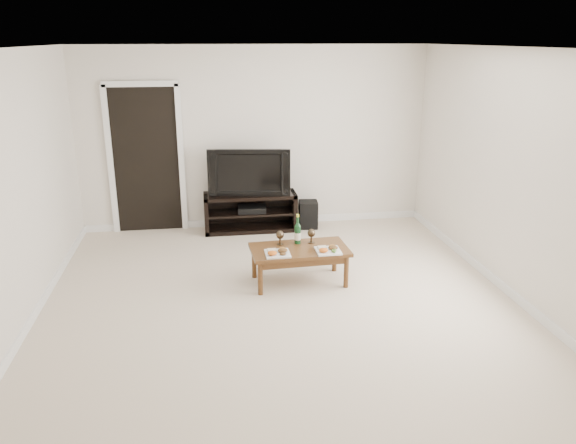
% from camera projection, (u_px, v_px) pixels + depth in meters
% --- Properties ---
extents(floor, '(5.50, 5.50, 0.00)m').
position_uv_depth(floor, '(282.00, 306.00, 5.91)').
color(floor, beige).
rests_on(floor, ground).
extents(back_wall, '(5.00, 0.04, 2.60)m').
position_uv_depth(back_wall, '(255.00, 138.00, 8.10)').
color(back_wall, silver).
rests_on(back_wall, ground).
extents(ceiling, '(5.00, 5.50, 0.04)m').
position_uv_depth(ceiling, '(281.00, 45.00, 5.08)').
color(ceiling, white).
rests_on(ceiling, back_wall).
extents(doorway, '(0.90, 0.02, 2.05)m').
position_uv_depth(doorway, '(146.00, 161.00, 7.93)').
color(doorway, black).
rests_on(doorway, ground).
extents(media_console, '(1.33, 0.45, 0.55)m').
position_uv_depth(media_console, '(250.00, 212.00, 8.15)').
color(media_console, black).
rests_on(media_console, ground).
extents(television, '(1.17, 0.31, 0.67)m').
position_uv_depth(television, '(249.00, 171.00, 7.95)').
color(television, black).
rests_on(television, media_console).
extents(av_receiver, '(0.42, 0.33, 0.08)m').
position_uv_depth(av_receiver, '(252.00, 209.00, 8.12)').
color(av_receiver, black).
rests_on(av_receiver, media_console).
extents(subwoofer, '(0.29, 0.29, 0.40)m').
position_uv_depth(subwoofer, '(308.00, 214.00, 8.29)').
color(subwoofer, black).
rests_on(subwoofer, ground).
extents(coffee_table, '(1.12, 0.65, 0.42)m').
position_uv_depth(coffee_table, '(299.00, 265.00, 6.41)').
color(coffee_table, brown).
rests_on(coffee_table, ground).
extents(plate_left, '(0.27, 0.27, 0.07)m').
position_uv_depth(plate_left, '(277.00, 252.00, 6.15)').
color(plate_left, white).
rests_on(plate_left, coffee_table).
extents(plate_right, '(0.27, 0.27, 0.07)m').
position_uv_depth(plate_right, '(328.00, 249.00, 6.23)').
color(plate_right, white).
rests_on(plate_right, coffee_table).
extents(wine_bottle, '(0.07, 0.07, 0.35)m').
position_uv_depth(wine_bottle, '(298.00, 229.00, 6.44)').
color(wine_bottle, '#0F3718').
rests_on(wine_bottle, coffee_table).
extents(goblet_left, '(0.09, 0.09, 0.17)m').
position_uv_depth(goblet_left, '(280.00, 238.00, 6.43)').
color(goblet_left, '#3A2E20').
rests_on(goblet_left, coffee_table).
extents(goblet_right, '(0.09, 0.09, 0.17)m').
position_uv_depth(goblet_right, '(311.00, 236.00, 6.48)').
color(goblet_right, '#3A2E20').
rests_on(goblet_right, coffee_table).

